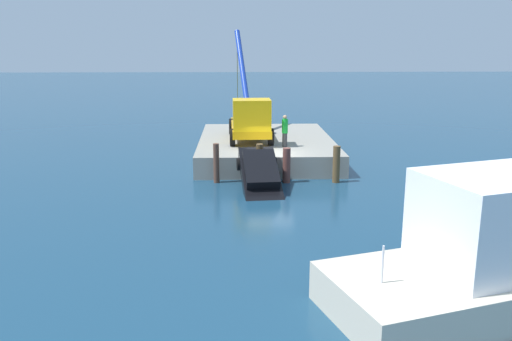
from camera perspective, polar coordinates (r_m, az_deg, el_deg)
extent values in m
plane|color=navy|center=(28.89, 1.52, -0.50)|extent=(200.00, 200.00, 0.00)
cube|color=gray|center=(33.44, 1.04, 2.51)|extent=(11.56, 8.15, 1.19)
cube|color=orange|center=(32.70, -0.65, 4.61)|extent=(5.91, 2.36, 0.45)
cube|color=yellow|center=(30.46, -0.47, 6.00)|extent=(1.69, 2.17, 1.72)
cylinder|color=black|center=(30.79, 1.60, 3.61)|extent=(1.01, 0.33, 1.00)
cylinder|color=black|center=(30.68, -2.53, 3.57)|extent=(1.01, 0.33, 1.00)
cylinder|color=black|center=(34.82, 1.01, 4.78)|extent=(1.01, 0.33, 1.00)
cylinder|color=black|center=(34.72, -2.65, 4.75)|extent=(1.01, 0.33, 1.00)
cylinder|color=#1938A5|center=(36.10, -1.45, 10.60)|extent=(4.35, 1.10, 5.41)
cube|color=#1938A5|center=(34.36, -0.80, 5.85)|extent=(1.00, 1.00, 0.50)
cylinder|color=#4C4C19|center=(38.13, -2.00, 9.80)|extent=(0.04, 0.04, 6.46)
cylinder|color=#383838|center=(30.45, 3.09, 3.29)|extent=(0.28, 0.28, 0.80)
cylinder|color=green|center=(30.31, 3.11, 4.76)|extent=(0.34, 0.34, 0.80)
sphere|color=tan|center=(30.24, 3.12, 5.72)|extent=(0.23, 0.23, 0.23)
cube|color=black|center=(25.81, 0.50, -0.98)|extent=(4.43, 2.17, 2.47)
cube|color=black|center=(25.66, 0.51, 0.19)|extent=(2.59, 1.80, 1.51)
cylinder|color=black|center=(24.97, 2.93, -3.75)|extent=(0.87, 0.30, 0.86)
cylinder|color=black|center=(24.74, -1.19, -3.91)|extent=(0.87, 0.30, 0.86)
cylinder|color=black|center=(27.31, 1.95, 0.78)|extent=(0.87, 0.30, 0.86)
cylinder|color=black|center=(27.09, -1.81, 0.67)|extent=(0.87, 0.30, 0.86)
cube|color=white|center=(16.12, 25.63, -4.62)|extent=(4.25, 5.51, 2.55)
cylinder|color=silver|center=(13.96, 13.38, -9.74)|extent=(0.06, 0.06, 1.00)
cylinder|color=brown|center=(27.22, -4.27, 0.78)|extent=(0.30, 0.30, 2.03)
cylinder|color=#4E3B22|center=(27.30, 0.39, 0.80)|extent=(0.35, 0.35, 1.98)
cylinder|color=brown|center=(27.23, 3.29, 0.55)|extent=(0.40, 0.40, 1.80)
cylinder|color=brown|center=(27.50, 8.58, 0.66)|extent=(0.37, 0.37, 1.89)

